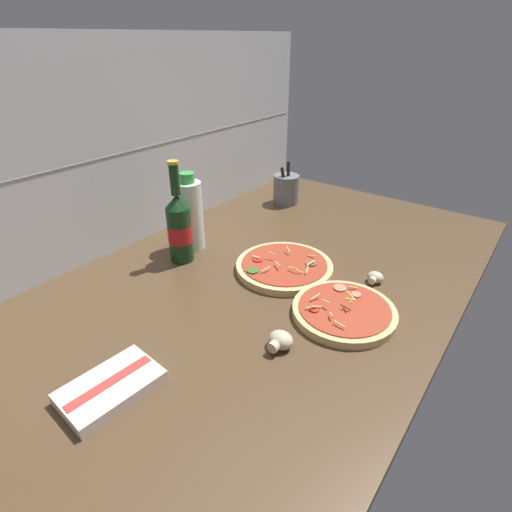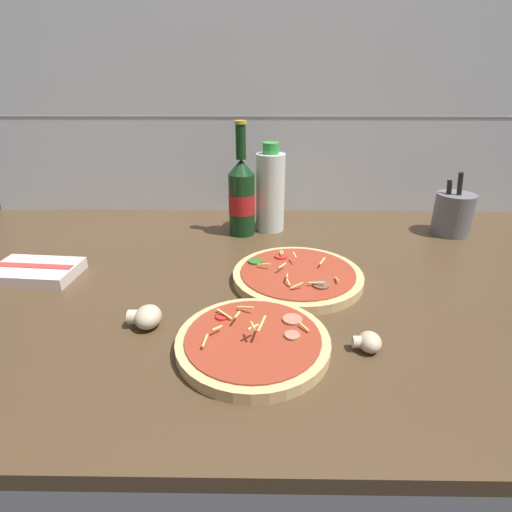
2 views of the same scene
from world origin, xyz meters
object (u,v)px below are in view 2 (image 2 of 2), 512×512
object	(u,v)px
mushroom_left	(368,342)
utensil_crock	(453,214)
pizza_far	(298,276)
mushroom_right	(146,317)
oil_bottle	(270,191)
dish_towel	(37,270)
beer_bottle	(242,196)
pizza_near	(253,342)

from	to	relation	value
mushroom_left	utensil_crock	xyz separation A→B (cm)	(33.41, 49.43, 4.05)
pizza_far	mushroom_right	distance (cm)	31.09
oil_bottle	utensil_crock	distance (cm)	47.76
mushroom_left	dish_towel	bearing A→B (deg)	159.32
pizza_far	beer_bottle	distance (cm)	30.72
beer_bottle	dish_towel	distance (cm)	49.47
oil_bottle	utensil_crock	world-z (taller)	oil_bottle
mushroom_left	mushroom_right	world-z (taller)	mushroom_right
pizza_far	dish_towel	bearing A→B (deg)	178.22
pizza_far	mushroom_left	bearing A→B (deg)	-68.08
oil_bottle	mushroom_left	bearing A→B (deg)	-74.90
pizza_near	utensil_crock	xyz separation A→B (cm)	(50.89, 49.25, 4.40)
beer_bottle	utensil_crock	distance (cm)	54.99
beer_bottle	mushroom_left	distance (cm)	53.94
pizza_near	dish_towel	bearing A→B (deg)	152.61
mushroom_right	pizza_far	bearing A→B (deg)	31.81
pizza_near	utensil_crock	distance (cm)	70.96
beer_bottle	dish_towel	xyz separation A→B (cm)	(-41.80, -24.89, -8.96)
pizza_near	oil_bottle	world-z (taller)	oil_bottle
oil_bottle	utensil_crock	xyz separation A→B (cm)	(47.43, -2.53, -5.06)
oil_bottle	utensil_crock	bearing A→B (deg)	-3.05
mushroom_right	dish_towel	world-z (taller)	mushroom_right
mushroom_right	utensil_crock	world-z (taller)	utensil_crock
oil_bottle	mushroom_left	distance (cm)	54.58
pizza_near	beer_bottle	distance (cm)	49.56
beer_bottle	oil_bottle	world-z (taller)	beer_bottle
mushroom_left	mushroom_right	distance (cm)	35.80
pizza_near	beer_bottle	bearing A→B (deg)	94.59
pizza_near	mushroom_left	bearing A→B (deg)	-0.59
beer_bottle	mushroom_right	xyz separation A→B (cm)	(-13.95, -42.96, -8.34)
pizza_far	utensil_crock	bearing A→B (deg)	32.78
mushroom_right	mushroom_left	bearing A→B (deg)	-9.31
beer_bottle	mushroom_right	distance (cm)	45.93
pizza_far	utensil_crock	distance (cm)	50.54
beer_bottle	oil_bottle	distance (cm)	8.04
dish_towel	oil_bottle	bearing A→B (deg)	29.76
mushroom_right	utensil_crock	size ratio (longest dim) A/B	0.33
mushroom_left	mushroom_right	size ratio (longest dim) A/B	0.79
oil_bottle	utensil_crock	size ratio (longest dim) A/B	1.39
beer_bottle	dish_towel	size ratio (longest dim) A/B	1.59
mushroom_left	beer_bottle	bearing A→B (deg)	113.69
pizza_far	utensil_crock	world-z (taller)	utensil_crock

